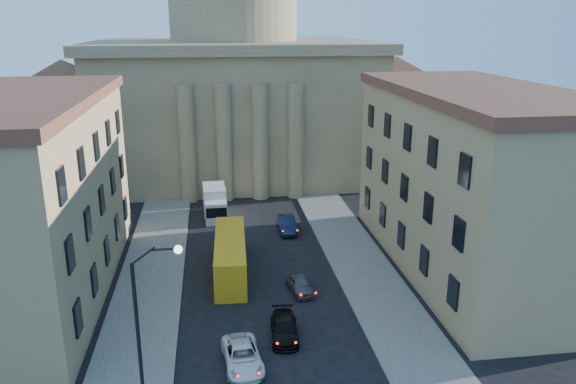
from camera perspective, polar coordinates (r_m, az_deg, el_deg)
sidewalk_left at (r=41.51m, az=-14.38°, el=-11.44°), size 5.00×60.00×0.15m
sidewalk_right at (r=42.85m, az=9.19°, el=-10.15°), size 5.00×60.00×0.15m
church at (r=74.24m, az=-5.37°, el=11.10°), size 68.02×28.76×36.60m
building_left at (r=44.25m, az=-25.54°, el=-0.50°), size 11.60×26.60×14.70m
building_right at (r=46.73m, az=18.22°, el=1.21°), size 11.60×26.60×14.70m
street_lamp at (r=30.13m, az=-14.16°, el=-11.68°), size 2.62×0.44×8.83m
car_left_mid at (r=34.38m, az=-4.65°, el=-16.29°), size 2.52×4.77×1.28m
car_right_mid at (r=36.99m, az=-0.38°, el=-13.66°), size 2.00×4.32×1.22m
car_right_far at (r=42.50m, az=1.19°, el=-9.34°), size 1.91×3.74×1.22m
car_right_distant at (r=53.98m, az=-0.12°, el=-3.29°), size 1.61×4.47×1.46m
city_bus at (r=45.30m, az=-5.88°, el=-6.34°), size 2.80×10.52×2.94m
box_truck at (r=58.18m, az=-7.43°, el=-1.15°), size 2.42×5.69×3.08m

